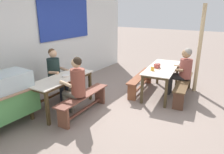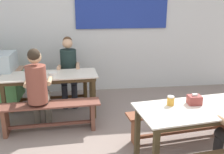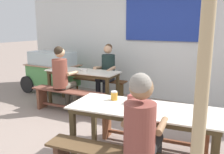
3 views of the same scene
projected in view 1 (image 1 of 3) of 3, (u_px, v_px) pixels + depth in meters
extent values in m
plane|color=gray|center=(128.00, 106.00, 5.05)|extent=(40.00, 40.00, 0.00)
cube|color=silver|center=(52.00, 39.00, 5.87)|extent=(7.01, 0.12, 2.84)
cube|color=#233893|center=(65.00, 16.00, 6.04)|extent=(1.94, 0.03, 1.30)
cube|color=beige|center=(62.00, 78.00, 4.69)|extent=(1.64, 0.69, 0.02)
cube|color=#46371E|center=(62.00, 80.00, 4.70)|extent=(1.56, 0.63, 0.06)
cube|color=#46371E|center=(75.00, 84.00, 5.53)|extent=(0.06, 0.06, 0.68)
cube|color=#46371E|center=(90.00, 87.00, 5.31)|extent=(0.06, 0.06, 0.68)
cube|color=#46371E|center=(31.00, 104.00, 4.33)|extent=(0.06, 0.06, 0.68)
cube|color=#46371E|center=(47.00, 110.00, 4.10)|extent=(0.06, 0.06, 0.68)
cube|color=silver|center=(162.00, 67.00, 5.52)|extent=(1.84, 0.91, 0.02)
cube|color=#493C24|center=(162.00, 69.00, 5.54)|extent=(1.76, 0.84, 0.06)
cube|color=#493C24|center=(158.00, 73.00, 6.46)|extent=(0.07, 0.07, 0.68)
cube|color=#493C24|center=(177.00, 75.00, 6.23)|extent=(0.07, 0.07, 0.68)
cube|color=#493C24|center=(142.00, 90.00, 5.08)|extent=(0.07, 0.07, 0.68)
cube|color=#493C24|center=(166.00, 94.00, 4.84)|extent=(0.07, 0.07, 0.68)
cube|color=brown|center=(45.00, 86.00, 5.05)|extent=(1.53, 0.38, 0.03)
cube|color=brown|center=(64.00, 87.00, 5.65)|extent=(0.07, 0.26, 0.44)
cube|color=brown|center=(24.00, 105.00, 4.59)|extent=(0.07, 0.26, 0.44)
cube|color=brown|center=(46.00, 99.00, 5.16)|extent=(1.23, 0.11, 0.04)
cube|color=brown|center=(83.00, 95.00, 4.51)|extent=(1.57, 0.39, 0.03)
cube|color=brown|center=(100.00, 95.00, 5.13)|extent=(0.07, 0.26, 0.44)
cube|color=brown|center=(63.00, 118.00, 4.04)|extent=(0.07, 0.26, 0.44)
cube|color=brown|center=(84.00, 109.00, 4.62)|extent=(1.28, 0.12, 0.04)
cube|color=brown|center=(141.00, 75.00, 5.85)|extent=(1.71, 0.47, 0.03)
cube|color=brown|center=(148.00, 76.00, 6.55)|extent=(0.09, 0.22, 0.43)
cube|color=brown|center=(132.00, 92.00, 5.30)|extent=(0.09, 0.22, 0.43)
cube|color=brown|center=(141.00, 87.00, 5.96)|extent=(1.41, 0.22, 0.04)
cube|color=brown|center=(184.00, 81.00, 5.38)|extent=(1.83, 0.51, 0.03)
cube|color=#4F3E25|center=(186.00, 81.00, 6.13)|extent=(0.09, 0.25, 0.43)
cube|color=brown|center=(178.00, 101.00, 4.78)|extent=(0.09, 0.25, 0.43)
cube|color=brown|center=(182.00, 93.00, 5.49)|extent=(1.52, 0.24, 0.04)
cube|color=#539951|center=(1.00, 105.00, 3.99)|extent=(1.30, 0.66, 0.50)
cylinder|color=#333333|center=(30.00, 111.00, 4.56)|extent=(0.05, 0.05, 0.22)
cylinder|color=#3F3F3F|center=(37.00, 86.00, 4.59)|extent=(0.05, 0.64, 0.04)
cylinder|color=#655F51|center=(71.00, 102.00, 4.68)|extent=(0.11, 0.11, 0.46)
cylinder|color=#655F51|center=(66.00, 105.00, 4.54)|extent=(0.11, 0.11, 0.46)
cylinder|color=#655F51|center=(76.00, 92.00, 4.52)|extent=(0.13, 0.35, 0.13)
cylinder|color=#655F51|center=(70.00, 95.00, 4.37)|extent=(0.13, 0.35, 0.13)
cylinder|color=brown|center=(78.00, 83.00, 4.28)|extent=(0.30, 0.30, 0.57)
sphere|color=tan|center=(76.00, 63.00, 4.16)|extent=(0.20, 0.20, 0.20)
sphere|color=#2D2319|center=(77.00, 61.00, 4.14)|extent=(0.18, 0.18, 0.18)
cylinder|color=tan|center=(77.00, 79.00, 4.51)|extent=(0.07, 0.30, 0.07)
cylinder|color=tan|center=(66.00, 84.00, 4.24)|extent=(0.07, 0.31, 0.11)
cylinder|color=#262526|center=(170.00, 85.00, 5.78)|extent=(0.11, 0.11, 0.46)
cylinder|color=#262526|center=(169.00, 87.00, 5.63)|extent=(0.11, 0.11, 0.46)
cylinder|color=#262526|center=(178.00, 76.00, 5.62)|extent=(0.17, 0.42, 0.13)
cylinder|color=#262526|center=(177.00, 78.00, 5.46)|extent=(0.17, 0.42, 0.13)
cylinder|color=brown|center=(186.00, 69.00, 5.38)|extent=(0.31, 0.31, 0.50)
sphere|color=#956E4B|center=(186.00, 54.00, 5.27)|extent=(0.23, 0.23, 0.23)
sphere|color=gray|center=(188.00, 52.00, 5.24)|extent=(0.21, 0.21, 0.21)
cylinder|color=#956E4B|center=(180.00, 67.00, 5.61)|extent=(0.10, 0.31, 0.09)
cylinder|color=#956E4B|center=(177.00, 70.00, 5.32)|extent=(0.10, 0.31, 0.09)
cylinder|color=black|center=(62.00, 94.00, 5.16)|extent=(0.11, 0.11, 0.46)
cylinder|color=black|center=(67.00, 91.00, 5.31)|extent=(0.11, 0.11, 0.46)
cylinder|color=black|center=(56.00, 82.00, 5.16)|extent=(0.14, 0.36, 0.13)
cylinder|color=black|center=(62.00, 80.00, 5.30)|extent=(0.14, 0.36, 0.13)
cylinder|color=#1B2D2A|center=(54.00, 69.00, 5.22)|extent=(0.31, 0.31, 0.56)
sphere|color=tan|center=(53.00, 54.00, 5.09)|extent=(0.19, 0.19, 0.19)
sphere|color=#4C331E|center=(52.00, 52.00, 5.09)|extent=(0.18, 0.18, 0.18)
cylinder|color=tan|center=(54.00, 73.00, 5.00)|extent=(0.08, 0.31, 0.11)
cylinder|color=tan|center=(64.00, 69.00, 5.28)|extent=(0.08, 0.31, 0.11)
cube|color=#99403A|center=(157.00, 66.00, 5.43)|extent=(0.16, 0.13, 0.11)
cube|color=white|center=(157.00, 63.00, 5.41)|extent=(0.06, 0.04, 0.02)
cylinder|color=gold|center=(152.00, 69.00, 5.19)|extent=(0.09, 0.09, 0.10)
cylinder|color=white|center=(153.00, 66.00, 5.17)|extent=(0.08, 0.08, 0.02)
cylinder|color=silver|center=(65.00, 76.00, 4.71)|extent=(0.15, 0.15, 0.05)
cylinder|color=tan|center=(199.00, 50.00, 5.61)|extent=(0.10, 0.10, 2.36)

